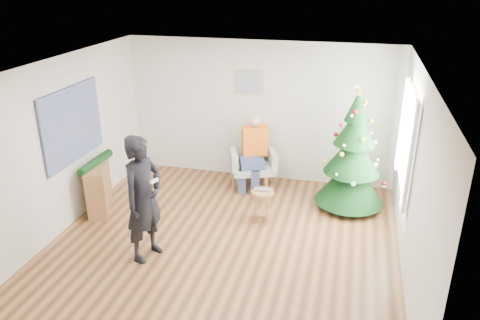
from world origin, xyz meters
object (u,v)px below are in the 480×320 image
(standing_man, at_px, (144,199))
(console, at_px, (99,186))
(armchair, at_px, (252,166))
(christmas_tree, at_px, (353,155))
(stool, at_px, (263,206))

(standing_man, height_order, console, standing_man)
(armchair, bearing_deg, standing_man, -129.46)
(christmas_tree, distance_m, armchair, 1.90)
(stool, bearing_deg, console, -175.97)
(standing_man, bearing_deg, christmas_tree, -33.40)
(console, bearing_deg, armchair, 8.69)
(armchair, distance_m, console, 2.74)
(christmas_tree, height_order, standing_man, christmas_tree)
(standing_man, bearing_deg, armchair, -1.89)
(standing_man, bearing_deg, stool, -28.48)
(christmas_tree, distance_m, console, 4.24)
(armchair, bearing_deg, stool, -90.72)
(christmas_tree, distance_m, standing_man, 3.46)
(christmas_tree, relative_size, console, 2.07)
(armchair, height_order, console, armchair)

